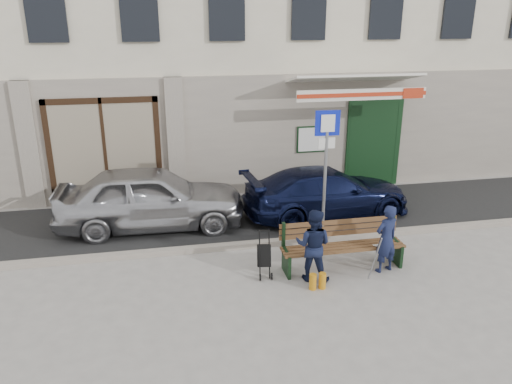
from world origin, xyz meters
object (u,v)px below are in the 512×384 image
object	(u,v)px
parking_sign	(326,154)
stroller	(264,257)
bench	(340,247)
woman	(313,245)
man	(386,239)
car_silver	(151,197)
car_navy	(327,192)

from	to	relation	value
parking_sign	stroller	distance (m)	2.65
bench	woman	world-z (taller)	woman
woman	man	bearing A→B (deg)	-149.66
man	stroller	distance (m)	2.33
bench	stroller	size ratio (longest dim) A/B	2.69
bench	man	size ratio (longest dim) A/B	1.78
car_silver	stroller	xyz separation A→B (m)	(2.06, -2.78, -0.33)
car_navy	bench	world-z (taller)	car_navy
bench	man	xyz separation A→B (m)	(0.80, -0.27, 0.21)
bench	woman	xyz separation A→B (m)	(-0.65, -0.30, 0.23)
stroller	parking_sign	bearing A→B (deg)	49.30
car_silver	parking_sign	bearing A→B (deg)	-107.98
car_navy	woman	xyz separation A→B (m)	(-1.29, -2.98, 0.10)
woman	parking_sign	bearing A→B (deg)	-85.22
car_navy	man	xyz separation A→B (m)	(0.16, -2.95, 0.08)
bench	stroller	xyz separation A→B (m)	(-1.50, -0.01, -0.07)
car_navy	bench	xyz separation A→B (m)	(-0.64, -2.68, -0.14)
parking_sign	woman	xyz separation A→B (m)	(-0.78, -1.72, -1.22)
car_navy	man	bearing A→B (deg)	177.66
bench	woman	bearing A→B (deg)	-155.19
man	stroller	world-z (taller)	man
parking_sign	man	world-z (taller)	parking_sign
car_navy	parking_sign	bearing A→B (deg)	152.36
car_silver	stroller	world-z (taller)	car_silver
car_navy	parking_sign	world-z (taller)	parking_sign
car_silver	woman	bearing A→B (deg)	-134.45
car_silver	stroller	distance (m)	3.48
parking_sign	bench	size ratio (longest dim) A/B	1.18
car_navy	woman	world-z (taller)	woman
bench	woman	size ratio (longest dim) A/B	1.73
woman	bench	bearing A→B (deg)	-126.08
car_navy	stroller	size ratio (longest dim) A/B	4.60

